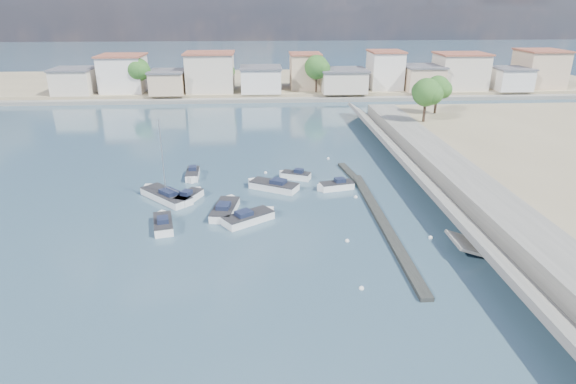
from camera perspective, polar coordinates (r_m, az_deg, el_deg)
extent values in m
plane|color=#314D63|center=(74.11, 0.21, 6.07)|extent=(400.00, 400.00, 0.00)
cube|color=slate|center=(53.45, 22.46, -0.93)|extent=(5.00, 90.00, 1.80)
cube|color=slate|center=(51.71, 18.11, -1.07)|extent=(4.17, 90.00, 2.86)
cube|color=slate|center=(44.41, 21.91, -6.14)|extent=(5.31, 3.50, 1.94)
cube|color=black|center=(47.19, 11.17, -3.53)|extent=(1.00, 26.00, 0.35)
cube|color=black|center=(59.72, 7.46, 2.13)|extent=(2.00, 8.05, 0.30)
cube|color=gray|center=(124.80, -1.39, 12.80)|extent=(160.00, 40.00, 1.40)
cube|color=slate|center=(104.18, -0.92, 10.86)|extent=(160.00, 2.50, 0.80)
cube|color=beige|center=(115.32, -23.99, 11.87)|extent=(8.00, 8.00, 5.00)
cube|color=#595960|center=(114.97, -24.19, 13.18)|extent=(8.48, 8.48, 0.35)
cube|color=silver|center=(114.04, -18.92, 13.10)|extent=(9.00, 9.00, 7.50)
cube|color=#99513D|center=(113.60, -19.17, 15.05)|extent=(9.54, 9.54, 0.35)
cube|color=#D1B290|center=(109.18, -14.04, 12.47)|extent=(7.00, 8.00, 4.50)
cube|color=#595960|center=(108.85, -14.15, 13.73)|extent=(7.42, 8.48, 0.35)
cube|color=beige|center=(109.68, -9.18, 13.79)|extent=(10.00, 9.00, 8.00)
cube|color=#99513D|center=(109.20, -9.32, 15.96)|extent=(10.60, 9.54, 0.35)
cube|color=silver|center=(108.42, -3.23, 13.14)|extent=(8.50, 8.50, 5.00)
cube|color=#595960|center=(108.05, -3.26, 14.54)|extent=(9.01, 9.01, 0.35)
cube|color=#D1B290|center=(111.72, 2.03, 14.06)|extent=(6.50, 7.50, 7.50)
cube|color=#99513D|center=(111.27, 2.06, 16.06)|extent=(6.89, 7.95, 0.35)
cube|color=beige|center=(109.08, 6.52, 12.95)|extent=(9.50, 9.00, 4.50)
cube|color=#595960|center=(108.74, 6.58, 14.22)|extent=(10.07, 9.54, 0.35)
cube|color=silver|center=(113.86, 11.41, 13.93)|extent=(7.00, 8.00, 8.00)
cube|color=#99513D|center=(113.40, 11.57, 16.02)|extent=(7.42, 8.48, 0.35)
cube|color=#D1B290|center=(114.46, 15.58, 12.86)|extent=(8.00, 9.00, 5.00)
cube|color=#595960|center=(114.11, 15.72, 14.18)|extent=(8.48, 9.54, 0.35)
cube|color=beige|center=(118.40, 19.73, 13.28)|extent=(10.50, 8.50, 7.50)
cube|color=#99513D|center=(117.98, 19.97, 15.16)|extent=(11.13, 9.01, 0.35)
cube|color=silver|center=(121.50, 24.88, 12.03)|extent=(7.50, 7.50, 4.50)
cube|color=#595960|center=(121.20, 25.06, 13.15)|extent=(7.95, 7.95, 0.35)
cube|color=#D1B290|center=(127.78, 27.63, 12.77)|extent=(9.00, 9.50, 8.00)
cube|color=#99513D|center=(127.37, 27.97, 14.61)|extent=(9.54, 10.07, 0.35)
cylinder|color=#38281E|center=(110.48, -17.13, 11.97)|extent=(0.44, 0.44, 3.38)
sphere|color=#224D19|center=(110.02, -17.33, 13.68)|extent=(4.80, 4.80, 4.80)
sphere|color=#224D19|center=(109.27, -16.92, 13.56)|extent=(3.60, 3.60, 3.60)
sphere|color=#224D19|center=(110.61, -17.67, 13.76)|extent=(3.30, 3.30, 3.30)
cylinder|color=#38281E|center=(110.79, -7.47, 12.63)|extent=(0.44, 0.44, 2.93)
sphere|color=#224D19|center=(110.38, -7.55, 14.12)|extent=(4.16, 4.16, 4.16)
sphere|color=#224D19|center=(109.84, -7.14, 13.99)|extent=(3.12, 3.12, 3.12)
sphere|color=#224D19|center=(110.79, -7.89, 14.19)|extent=(2.86, 2.86, 2.86)
cylinder|color=#38281E|center=(107.30, 3.37, 12.67)|extent=(0.44, 0.44, 3.60)
sphere|color=#224D19|center=(106.80, 3.41, 14.55)|extent=(5.12, 5.12, 5.12)
sphere|color=#224D19|center=(106.32, 3.98, 14.38)|extent=(3.84, 3.84, 3.84)
sphere|color=#224D19|center=(107.16, 2.94, 14.67)|extent=(3.52, 3.52, 3.52)
cylinder|color=#38281E|center=(113.24, 11.45, 12.65)|extent=(0.44, 0.44, 3.15)
sphere|color=#224D19|center=(112.81, 11.57, 14.21)|extent=(4.48, 4.48, 4.48)
sphere|color=#224D19|center=(112.52, 12.06, 14.04)|extent=(3.36, 3.36, 3.36)
sphere|color=#224D19|center=(113.03, 11.16, 14.32)|extent=(3.08, 3.08, 3.08)
cylinder|color=#38281E|center=(117.43, 19.30, 12.08)|extent=(0.44, 0.44, 2.70)
sphere|color=#224D19|center=(117.07, 19.47, 13.37)|extent=(3.84, 3.84, 3.84)
sphere|color=#224D19|center=(116.93, 19.88, 13.22)|extent=(2.88, 2.88, 2.88)
sphere|color=#224D19|center=(117.16, 19.13, 13.47)|extent=(2.64, 2.64, 2.64)
cylinder|color=#38281E|center=(81.52, 15.85, 9.14)|extent=(0.44, 0.44, 3.15)
sphere|color=#224D19|center=(80.94, 16.08, 11.29)|extent=(4.48, 4.48, 4.48)
sphere|color=#224D19|center=(80.74, 16.76, 11.04)|extent=(3.36, 3.36, 3.36)
sphere|color=#224D19|center=(81.09, 15.52, 11.46)|extent=(3.08, 3.08, 3.08)
cylinder|color=#38281E|center=(88.42, 17.09, 9.86)|extent=(0.44, 0.44, 2.93)
sphere|color=#224D19|center=(87.92, 17.30, 11.70)|extent=(4.16, 4.16, 4.16)
sphere|color=#224D19|center=(87.74, 17.89, 11.49)|extent=(3.12, 3.12, 3.12)
sphere|color=#224D19|center=(88.03, 16.82, 11.85)|extent=(2.86, 2.86, 2.86)
cube|color=white|center=(48.90, -7.47, -2.21)|extent=(2.86, 5.45, 1.00)
cube|color=white|center=(50.89, -6.91, -1.20)|extent=(2.00, 2.00, 1.00)
cube|color=#262628|center=(48.70, -7.50, -1.67)|extent=(2.90, 5.46, 0.08)
cube|color=#1A223B|center=(48.15, -7.65, -1.65)|extent=(1.50, 1.74, 0.48)
cube|color=white|center=(52.66, -11.67, -0.70)|extent=(2.95, 4.00, 1.00)
cube|color=white|center=(53.88, -10.77, -0.11)|extent=(1.36, 1.36, 1.00)
cube|color=#262628|center=(52.47, -11.71, -0.20)|extent=(2.98, 4.02, 0.08)
cube|color=#1A223B|center=(52.10, -11.95, -0.09)|extent=(1.32, 1.41, 0.48)
cube|color=white|center=(54.70, -1.66, 0.62)|extent=(5.77, 4.44, 1.00)
cube|color=white|center=(55.74, -3.82, 0.99)|extent=(1.81, 1.81, 1.00)
cube|color=#262628|center=(54.52, -1.67, 1.11)|extent=(5.79, 4.48, 0.08)
cube|color=#1A223B|center=(54.21, -1.16, 1.26)|extent=(2.05, 1.91, 0.48)
cube|color=white|center=(55.01, 5.78, 0.64)|extent=(4.00, 2.34, 1.00)
cube|color=white|center=(54.46, 4.22, 0.47)|extent=(1.49, 1.49, 1.00)
cube|color=#262628|center=(54.84, 5.80, 1.13)|extent=(4.01, 2.37, 0.08)
cube|color=#1A223B|center=(54.89, 6.17, 1.40)|extent=(1.31, 1.18, 0.48)
cube|color=white|center=(46.93, -14.56, -3.82)|extent=(2.51, 4.46, 1.00)
cube|color=white|center=(48.57, -14.64, -2.94)|extent=(1.62, 1.62, 1.00)
cube|color=#262628|center=(46.72, -14.62, -3.27)|extent=(2.55, 4.46, 0.08)
cube|color=#1A223B|center=(46.24, -14.63, -3.21)|extent=(1.27, 1.45, 0.48)
cube|color=white|center=(57.97, 0.96, 1.86)|extent=(3.68, 2.55, 1.00)
cube|color=white|center=(58.40, -0.40, 2.02)|extent=(1.26, 1.26, 1.00)
cube|color=#262628|center=(57.80, 0.97, 2.33)|extent=(3.69, 2.58, 0.08)
cube|color=#1A223B|center=(57.62, 1.29, 2.52)|extent=(1.27, 1.17, 0.48)
cube|color=white|center=(59.58, -11.22, 1.99)|extent=(1.59, 3.88, 1.00)
cube|color=white|center=(58.03, -11.35, 1.45)|extent=(1.45, 1.45, 1.00)
cube|color=#262628|center=(59.42, -11.25, 2.45)|extent=(1.62, 3.88, 0.08)
cube|color=#1A223B|center=(59.70, -11.24, 2.79)|extent=(0.94, 1.18, 0.48)
cube|color=white|center=(46.81, -4.71, -3.22)|extent=(5.18, 4.39, 1.00)
cube|color=white|center=(47.89, -2.59, -2.57)|extent=(1.60, 1.60, 1.00)
cube|color=#262628|center=(46.60, -4.73, -2.66)|extent=(5.20, 4.42, 0.08)
cube|color=#1A223B|center=(46.26, -5.25, -2.55)|extent=(1.90, 1.83, 0.48)
cube|color=white|center=(53.51, -14.23, -0.56)|extent=(6.22, 6.37, 1.00)
cube|color=white|center=(55.87, -15.90, 0.22)|extent=(1.61, 1.61, 1.00)
cube|color=#262628|center=(53.33, -14.28, -0.06)|extent=(6.25, 6.40, 0.08)
cube|color=#1A223B|center=(52.72, -13.90, -0.01)|extent=(2.38, 2.40, 0.48)
cylinder|color=silver|center=(52.03, -14.68, 4.03)|extent=(0.12, 0.12, 8.00)
cylinder|color=silver|center=(52.13, -13.61, 0.32)|extent=(1.71, 1.79, 0.08)
sphere|color=white|center=(45.50, 16.53, -5.23)|extent=(0.40, 0.40, 0.40)
sphere|color=white|center=(43.42, 7.02, -5.78)|extent=(0.40, 0.40, 0.40)
sphere|color=white|center=(36.91, 8.70, -11.23)|extent=(0.40, 0.40, 0.40)
sphere|color=white|center=(52.96, 8.03, -0.61)|extent=(0.40, 0.40, 0.40)
sphere|color=white|center=(60.01, -2.67, 2.29)|extent=(0.40, 0.40, 0.40)
sphere|color=white|center=(65.62, 4.79, 3.95)|extent=(0.40, 0.40, 0.40)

